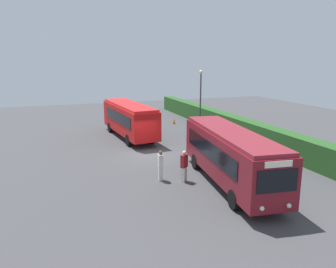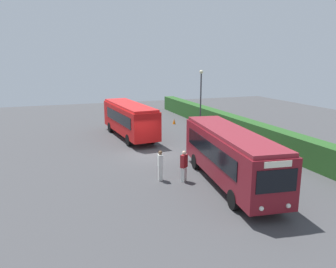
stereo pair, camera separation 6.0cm
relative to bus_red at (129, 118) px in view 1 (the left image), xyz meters
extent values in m
plane|color=#424244|center=(6.28, 0.10, -1.83)|extent=(64.00, 64.00, 0.00)
cube|color=red|center=(0.01, 0.00, -0.07)|extent=(9.72, 3.12, 2.43)
cube|color=red|center=(0.01, 0.00, 1.25)|extent=(9.42, 2.91, 0.20)
cube|color=black|center=(0.40, -1.17, 0.22)|extent=(7.44, 0.63, 0.97)
cube|color=black|center=(0.21, 1.22, 0.22)|extent=(7.44, 0.63, 0.97)
cube|color=black|center=(-4.78, -0.38, 0.22)|extent=(0.19, 1.94, 1.02)
cube|color=silver|center=(-4.78, -0.38, 0.97)|extent=(0.14, 1.30, 0.28)
cylinder|color=black|center=(-2.86, -1.32, -1.33)|extent=(1.02, 0.36, 1.00)
cylinder|color=black|center=(-3.04, 0.85, -1.33)|extent=(1.02, 0.36, 1.00)
cylinder|color=black|center=(3.05, -0.85, -1.33)|extent=(1.02, 0.36, 1.00)
cylinder|color=black|center=(2.88, 1.32, -1.33)|extent=(1.02, 0.36, 1.00)
sphere|color=silver|center=(-4.74, -1.03, -0.93)|extent=(0.22, 0.22, 0.22)
sphere|color=silver|center=(-4.84, 0.27, -0.93)|extent=(0.22, 0.22, 0.22)
cube|color=maroon|center=(13.71, 2.65, -0.03)|extent=(10.48, 3.70, 2.50)
cube|color=maroon|center=(13.71, 2.65, 1.32)|extent=(10.15, 3.47, 0.20)
cube|color=black|center=(13.57, 3.88, 0.27)|extent=(7.93, 1.09, 1.00)
cube|color=black|center=(13.26, 1.50, 0.27)|extent=(7.93, 1.09, 1.00)
cube|color=black|center=(18.81, 1.97, 0.27)|extent=(0.30, 1.93, 1.05)
cube|color=silver|center=(18.81, 1.97, 1.04)|extent=(0.21, 1.30, 0.28)
cylinder|color=black|center=(17.00, 3.31, -1.33)|extent=(1.03, 0.41, 1.00)
cylinder|color=black|center=(16.72, 1.16, -1.33)|extent=(1.03, 0.41, 1.00)
cylinder|color=black|center=(10.70, 4.14, -1.33)|extent=(1.03, 0.41, 1.00)
cylinder|color=black|center=(10.42, 1.99, -1.33)|extent=(1.03, 0.41, 1.00)
sphere|color=silver|center=(18.91, 2.62, -0.93)|extent=(0.22, 0.22, 0.22)
sphere|color=silver|center=(18.74, 1.33, -0.93)|extent=(0.22, 0.22, 0.22)
cube|color=silver|center=(11.71, -0.94, -1.40)|extent=(0.30, 0.27, 0.87)
cube|color=silver|center=(11.71, -0.94, -0.58)|extent=(0.46, 0.31, 0.76)
sphere|color=brown|center=(11.71, -0.94, -0.08)|extent=(0.24, 0.24, 0.24)
cube|color=silver|center=(12.35, 0.34, -1.39)|extent=(0.37, 0.38, 0.89)
cube|color=maroon|center=(12.35, 0.34, -0.55)|extent=(0.48, 0.53, 0.78)
sphere|color=beige|center=(12.35, 0.34, -0.04)|extent=(0.24, 0.24, 0.24)
cube|color=silver|center=(14.67, 4.95, -1.40)|extent=(0.37, 0.35, 0.87)
cube|color=maroon|center=(14.67, 4.95, -0.59)|extent=(0.52, 0.44, 0.76)
sphere|color=brown|center=(14.67, 4.95, -0.09)|extent=(0.24, 0.24, 0.24)
cube|color=#275522|center=(6.28, 9.68, -0.91)|extent=(44.00, 1.31, 1.85)
cone|color=orange|center=(-4.65, 6.26, -1.53)|extent=(0.36, 0.36, 0.60)
cylinder|color=#38383D|center=(-0.10, 7.34, 1.06)|extent=(0.14, 0.14, 5.79)
sphere|color=beige|center=(-0.10, 7.34, 4.14)|extent=(0.36, 0.36, 0.36)
camera|label=1|loc=(29.93, -7.15, 5.46)|focal=35.65mm
camera|label=2|loc=(29.95, -7.10, 5.46)|focal=35.65mm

